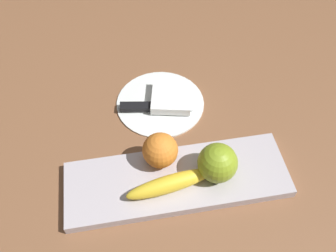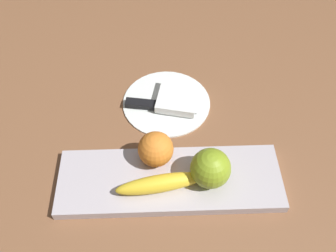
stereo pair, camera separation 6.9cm
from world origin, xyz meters
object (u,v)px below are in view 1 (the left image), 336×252
apple (217,161)px  dinner_plate (160,102)px  orange_near_apple (160,150)px  folded_napkin (171,97)px  fruit_tray (177,180)px  knife (144,107)px  banana (170,184)px

apple → dinner_plate: size_ratio=0.38×
orange_near_apple → folded_napkin: orange_near_apple is taller
apple → folded_napkin: (-0.05, 0.23, -0.04)m
dinner_plate → fruit_tray: bearing=-90.0°
orange_near_apple → folded_napkin: 0.19m
knife → apple: bearing=-50.7°
apple → dinner_plate: (-0.08, 0.23, -0.06)m
orange_near_apple → dinner_plate: orange_near_apple is taller
fruit_tray → banana: (-0.02, -0.02, 0.03)m
apple → fruit_tray: bearing=179.0°
apple → dinner_plate: 0.25m
apple → banana: bearing=-167.9°
fruit_tray → apple: (0.08, -0.00, 0.05)m
fruit_tray → knife: fruit_tray is taller
orange_near_apple → dinner_plate: size_ratio=0.35×
dinner_plate → knife: bearing=-158.8°
fruit_tray → dinner_plate: size_ratio=2.14×
banana → folded_napkin: size_ratio=1.81×
fruit_tray → orange_near_apple: size_ratio=6.21×
apple → orange_near_apple: (-0.11, 0.05, -0.00)m
dinner_plate → banana: bearing=-94.6°
banana → orange_near_apple: bearing=87.4°
dinner_plate → knife: size_ratio=1.21×
banana → folded_napkin: 0.26m
dinner_plate → folded_napkin: (0.03, 0.00, 0.01)m
apple → banana: size_ratio=0.45×
fruit_tray → knife: size_ratio=2.60×
fruit_tray → orange_near_apple: 0.07m
banana → dinner_plate: bearing=76.5°
fruit_tray → folded_napkin: size_ratio=4.66×
banana → orange_near_apple: (-0.01, 0.07, 0.02)m
orange_near_apple → knife: 0.17m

